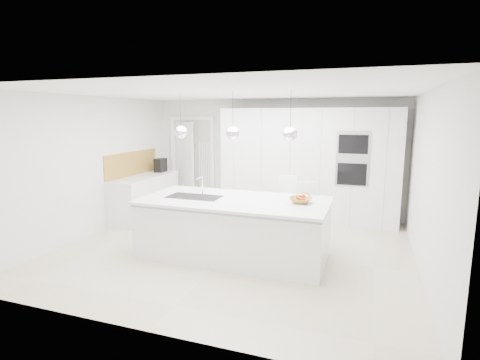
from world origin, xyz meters
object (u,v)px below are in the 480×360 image
(island_base, at_px, (233,230))
(fruit_bowl, at_px, (301,200))
(espresso_machine, at_px, (160,165))
(bar_stool_right, at_px, (304,215))
(bar_stool_left, at_px, (286,210))

(island_base, bearing_deg, fruit_bowl, 7.97)
(island_base, height_order, espresso_machine, espresso_machine)
(island_base, xyz_separation_m, bar_stool_right, (0.94, 0.83, 0.10))
(espresso_machine, height_order, bar_stool_left, espresso_machine)
(espresso_machine, xyz_separation_m, bar_stool_right, (3.47, -1.29, -0.52))
(island_base, height_order, fruit_bowl, fruit_bowl)
(fruit_bowl, xyz_separation_m, espresso_machine, (-3.53, 1.98, 0.11))
(espresso_machine, bearing_deg, bar_stool_right, -19.64)
(fruit_bowl, distance_m, bar_stool_left, 0.99)
(island_base, bearing_deg, bar_stool_right, 41.48)
(fruit_bowl, height_order, espresso_machine, espresso_machine)
(bar_stool_left, bearing_deg, espresso_machine, 167.65)
(espresso_machine, distance_m, bar_stool_right, 3.73)
(island_base, xyz_separation_m, espresso_machine, (-2.53, 2.12, 0.62))
(island_base, distance_m, fruit_bowl, 1.13)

